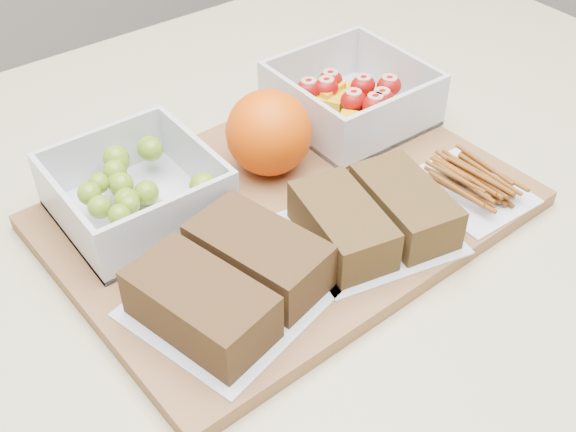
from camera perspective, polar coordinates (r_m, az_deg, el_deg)
name	(u,v)px	position (r m, az deg, el deg)	size (l,w,h in m)	color
cutting_board	(288,210)	(0.68, 0.01, 0.46)	(0.42, 0.30, 0.02)	olive
grape_container	(138,191)	(0.67, -11.78, 1.98)	(0.14, 0.14, 0.06)	silver
fruit_container	(351,100)	(0.78, 4.98, 9.14)	(0.14, 0.14, 0.06)	silver
orange	(269,133)	(0.70, -1.53, 6.60)	(0.08, 0.08, 0.08)	#ED5105
sandwich_bag_left	(231,281)	(0.57, -4.55, -5.12)	(0.18, 0.16, 0.05)	silver
sandwich_bag_center	(374,216)	(0.64, 6.78, -0.03)	(0.16, 0.15, 0.04)	silver
pretzel_bag	(469,181)	(0.70, 14.12, 2.69)	(0.09, 0.11, 0.02)	silver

